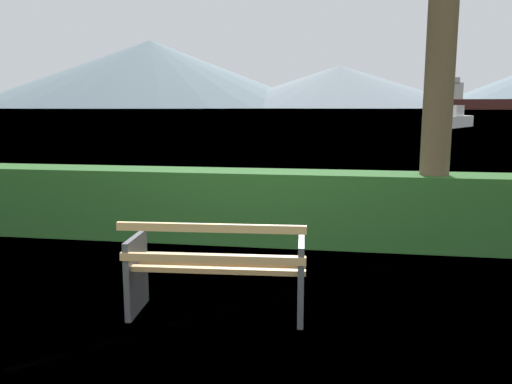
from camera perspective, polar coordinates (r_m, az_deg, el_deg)
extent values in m
plane|color=olive|center=(4.62, -4.19, -13.18)|extent=(1400.00, 1400.00, 0.00)
plane|color=#7A99A8|center=(311.72, 9.04, 9.00)|extent=(620.00, 620.00, 0.00)
cube|color=tan|center=(4.29, -4.69, -8.61)|extent=(1.51, 0.16, 0.04)
cube|color=tan|center=(4.47, -4.26, -7.85)|extent=(1.51, 0.16, 0.04)
cube|color=tan|center=(4.65, -3.87, -7.15)|extent=(1.51, 0.16, 0.04)
cube|color=tan|center=(4.19, -4.89, -7.35)|extent=(1.51, 0.14, 0.06)
cube|color=tan|center=(4.07, -5.06, -3.97)|extent=(1.51, 0.14, 0.06)
cube|color=#4C4C51|center=(4.66, -13.08, -8.82)|extent=(0.08, 0.51, 0.68)
cube|color=#4C4C51|center=(4.43, 4.98, -9.56)|extent=(0.08, 0.51, 0.68)
cube|color=#285B23|center=(6.81, 0.51, -1.61)|extent=(9.88, 0.65, 0.94)
cylinder|color=brown|center=(6.75, 19.82, 15.96)|extent=(0.35, 0.35, 5.21)
cube|color=#471E19|center=(311.34, 24.89, 8.76)|extent=(75.20, 18.29, 5.53)
cube|color=silver|center=(308.40, 20.55, 10.37)|extent=(14.33, 10.92, 8.85)
cube|color=beige|center=(308.61, 20.61, 11.45)|extent=(10.44, 11.56, 2.77)
cube|color=silver|center=(47.76, 20.72, 7.28)|extent=(4.72, 6.44, 0.96)
cube|color=silver|center=(47.74, 20.79, 8.40)|extent=(2.33, 2.65, 0.91)
cone|color=slate|center=(590.39, -11.53, 12.60)|extent=(378.73, 378.73, 72.41)
cone|color=gray|center=(546.81, 9.18, 11.37)|extent=(267.91, 267.91, 42.66)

